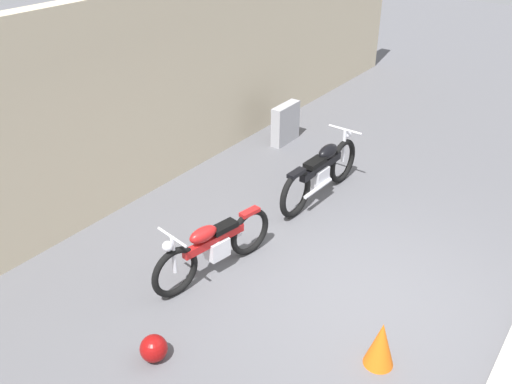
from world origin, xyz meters
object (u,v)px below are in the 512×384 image
(stone_marker, at_px, (285,124))
(motorcycle_red, at_px, (213,246))
(motorcycle_black, at_px, (321,171))
(helmet, at_px, (154,348))
(traffic_cone, at_px, (381,344))

(stone_marker, relative_size, motorcycle_red, 0.40)
(stone_marker, relative_size, motorcycle_black, 0.35)
(stone_marker, distance_m, motorcycle_red, 4.27)
(helmet, xyz_separation_m, traffic_cone, (1.33, -1.97, 0.13))
(helmet, xyz_separation_m, motorcycle_black, (4.03, 0.29, 0.31))
(stone_marker, xyz_separation_m, motorcycle_black, (-1.48, -1.63, 0.08))
(helmet, height_order, motorcycle_red, motorcycle_red)
(motorcycle_black, bearing_deg, stone_marker, 49.92)
(motorcycle_red, bearing_deg, helmet, 25.83)
(traffic_cone, bearing_deg, motorcycle_red, 85.48)
(motorcycle_black, height_order, motorcycle_red, motorcycle_black)
(helmet, bearing_deg, traffic_cone, -55.92)
(helmet, distance_m, motorcycle_red, 1.60)
(motorcycle_red, bearing_deg, motorcycle_black, -172.82)
(stone_marker, distance_m, helmet, 5.84)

